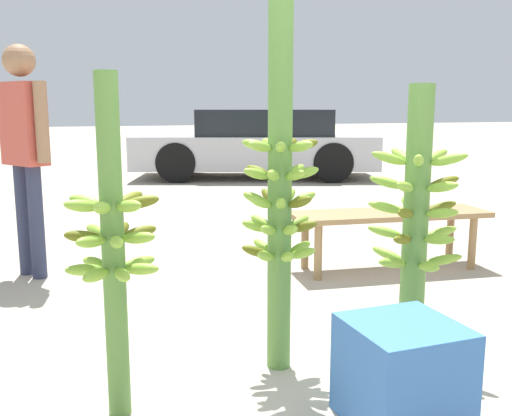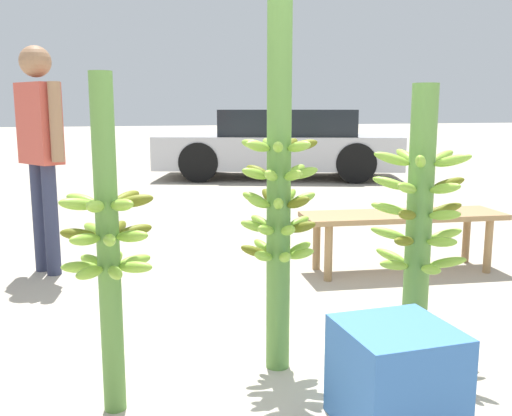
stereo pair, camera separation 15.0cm
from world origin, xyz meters
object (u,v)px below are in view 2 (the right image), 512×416
(banana_stalk_left, at_px, (108,243))
(banana_stalk_center, at_px, (279,195))
(vendor_person, at_px, (40,138))
(parked_car, at_px, (280,144))
(market_bench, at_px, (402,221))
(produce_crate, at_px, (396,378))
(banana_stalk_right, at_px, (419,219))

(banana_stalk_left, bearing_deg, banana_stalk_center, 12.76)
(vendor_person, distance_m, parked_car, 6.55)
(market_bench, bearing_deg, banana_stalk_left, -139.44)
(market_bench, distance_m, produce_crate, 2.32)
(banana_stalk_center, bearing_deg, market_bench, 41.51)
(banana_stalk_center, distance_m, vendor_person, 2.40)
(vendor_person, distance_m, market_bench, 2.84)
(banana_stalk_center, height_order, market_bench, banana_stalk_center)
(market_bench, bearing_deg, parked_car, 86.74)
(banana_stalk_right, height_order, vendor_person, vendor_person)
(banana_stalk_left, xyz_separation_m, produce_crate, (1.06, -0.48, -0.51))
(parked_car, bearing_deg, market_bench, -170.39)
(market_bench, bearing_deg, banana_stalk_right, -111.45)
(banana_stalk_center, height_order, vendor_person, banana_stalk_center)
(produce_crate, bearing_deg, parked_car, 73.71)
(banana_stalk_left, bearing_deg, vendor_person, 99.42)
(banana_stalk_center, distance_m, produce_crate, 0.96)
(banana_stalk_center, relative_size, banana_stalk_right, 1.25)
(banana_stalk_left, xyz_separation_m, market_bench, (2.28, 1.49, -0.32))
(banana_stalk_center, relative_size, vendor_person, 1.01)
(vendor_person, height_order, market_bench, vendor_person)
(banana_stalk_left, height_order, vendor_person, vendor_person)
(market_bench, xyz_separation_m, parked_car, (1.14, 6.09, 0.21))
(banana_stalk_right, height_order, parked_car, banana_stalk_right)
(market_bench, relative_size, produce_crate, 3.79)
(parked_car, bearing_deg, produce_crate, -176.10)
(banana_stalk_right, bearing_deg, parked_car, 75.78)
(banana_stalk_right, xyz_separation_m, parked_car, (1.89, 7.46, -0.10))
(market_bench, bearing_deg, banana_stalk_center, -131.16)
(vendor_person, xyz_separation_m, produce_crate, (1.44, -2.74, -0.83))
(banana_stalk_right, xyz_separation_m, produce_crate, (-0.46, -0.60, -0.50))
(banana_stalk_center, xyz_separation_m, banana_stalk_right, (0.73, -0.06, -0.15))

